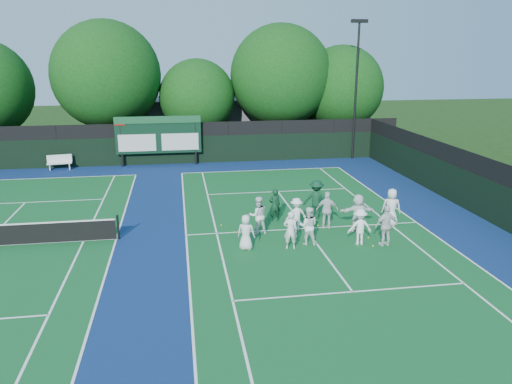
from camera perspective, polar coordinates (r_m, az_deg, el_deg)
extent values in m
plane|color=#17350E|center=(22.37, 6.31, -5.06)|extent=(120.00, 120.00, 0.00)
cube|color=navy|center=(22.57, -9.31, -4.97)|extent=(34.00, 32.00, 0.01)
cube|color=#125825|center=(23.27, 5.66, -4.17)|extent=(10.97, 23.77, 0.00)
cube|color=white|center=(34.42, 0.70, 2.50)|extent=(10.97, 0.08, 0.00)
cube|color=white|center=(22.56, -8.00, -4.89)|extent=(0.08, 23.77, 0.00)
cube|color=white|center=(25.18, 17.86, -3.31)|extent=(0.08, 23.77, 0.00)
cube|color=white|center=(22.62, -4.51, -4.73)|extent=(0.08, 23.77, 0.00)
cube|color=white|center=(24.60, 15.00, -3.53)|extent=(0.08, 23.77, 0.00)
cube|color=white|center=(17.66, 10.97, -11.13)|extent=(8.23, 0.08, 0.00)
cube|color=white|center=(29.20, 2.52, 0.06)|extent=(8.23, 0.08, 0.00)
cube|color=white|center=(23.27, 5.66, -4.16)|extent=(0.08, 12.80, 0.00)
cube|color=white|center=(34.95, -22.56, 1.48)|extent=(10.97, 0.08, 0.00)
cube|color=white|center=(22.74, -15.68, -5.18)|extent=(0.08, 23.77, 0.00)
cube|color=white|center=(22.95, -19.09, -5.28)|extent=(0.08, 23.77, 0.00)
cube|color=white|center=(29.83, -24.87, -1.09)|extent=(8.23, 0.08, 0.00)
cube|color=black|center=(36.79, -9.41, 4.73)|extent=(34.00, 0.08, 2.00)
cube|color=black|center=(36.54, -9.52, 7.04)|extent=(34.00, 0.05, 1.00)
cube|color=black|center=(26.65, 24.80, -0.76)|extent=(0.08, 32.00, 2.00)
cube|color=black|center=(26.30, 25.18, 2.37)|extent=(0.05, 32.00, 1.00)
cylinder|color=black|center=(36.47, -15.15, 5.50)|extent=(0.16, 0.16, 3.50)
cylinder|color=black|center=(36.28, -6.93, 5.88)|extent=(0.16, 0.16, 3.50)
cube|color=black|center=(36.21, -11.09, 6.40)|extent=(6.00, 0.15, 2.60)
cube|color=#154C28|center=(35.95, -11.19, 8.10)|extent=(6.00, 0.05, 0.50)
cube|color=silver|center=(36.28, -13.43, 5.48)|extent=(2.60, 0.04, 1.20)
cube|color=silver|center=(36.17, -8.67, 5.70)|extent=(2.60, 0.04, 1.20)
cube|color=maroon|center=(36.15, -15.33, 7.73)|extent=(0.70, 0.04, 0.50)
cube|color=#56565B|center=(44.68, -4.29, 8.13)|extent=(18.00, 6.00, 4.00)
cylinder|color=black|center=(38.29, 11.33, 11.11)|extent=(0.16, 0.16, 10.00)
cube|color=black|center=(38.24, 11.75, 18.59)|extent=(1.20, 0.30, 0.25)
cylinder|color=black|center=(22.54, -15.49, -3.90)|extent=(0.10, 0.10, 1.10)
cube|color=white|center=(37.11, -21.55, 3.07)|extent=(1.68, 0.70, 0.07)
cube|color=white|center=(37.21, -21.55, 3.58)|extent=(1.62, 0.34, 0.54)
cube|color=white|center=(37.31, -22.49, 2.66)|extent=(0.13, 0.39, 0.43)
cube|color=white|center=(37.02, -20.53, 2.76)|extent=(0.13, 0.39, 0.43)
cylinder|color=black|center=(40.45, -16.22, 6.15)|extent=(0.44, 0.44, 3.17)
sphere|color=#0D3A0F|center=(39.99, -16.73, 12.69)|extent=(8.09, 8.09, 8.09)
sphere|color=#0D3A0F|center=(40.26, -15.72, 11.62)|extent=(5.66, 5.66, 5.66)
cylinder|color=black|center=(40.24, -6.58, 5.98)|extent=(0.44, 0.44, 2.28)
sphere|color=#0D3A0F|center=(39.81, -6.73, 10.73)|extent=(5.87, 5.87, 5.87)
sphere|color=#0D3A0F|center=(40.20, -5.86, 9.96)|extent=(4.11, 4.11, 4.11)
cylinder|color=black|center=(40.99, 2.76, 6.80)|extent=(0.44, 0.44, 3.06)
sphere|color=#0D3A0F|center=(40.53, 2.84, 13.15)|extent=(8.03, 8.03, 8.03)
sphere|color=#0D3A0F|center=(41.00, 3.58, 12.04)|extent=(5.62, 5.62, 5.62)
cylinder|color=black|center=(42.35, 9.51, 6.54)|extent=(0.44, 0.44, 2.55)
sphere|color=#0D3A0F|center=(41.92, 9.75, 11.68)|extent=(6.76, 6.76, 6.76)
sphere|color=#0D3A0F|center=(42.45, 10.36, 10.79)|extent=(4.73, 4.73, 4.73)
sphere|color=#CED118|center=(22.65, -2.44, -4.61)|extent=(0.07, 0.07, 0.07)
sphere|color=#CED118|center=(23.63, 7.09, -3.84)|extent=(0.07, 0.07, 0.07)
sphere|color=#CED118|center=(21.66, 13.23, -6.01)|extent=(0.07, 0.07, 0.07)
sphere|color=#CED118|center=(23.57, -4.00, -3.81)|extent=(0.07, 0.07, 0.07)
sphere|color=#CED118|center=(26.92, 4.26, -1.30)|extent=(0.07, 0.07, 0.07)
sphere|color=#CED118|center=(22.54, 12.72, -5.11)|extent=(0.07, 0.07, 0.07)
imported|color=white|center=(20.57, -1.15, -4.62)|extent=(0.86, 0.71, 1.50)
imported|color=white|center=(20.66, 3.96, -4.38)|extent=(0.64, 0.46, 1.63)
imported|color=white|center=(21.18, 5.98, -3.87)|extent=(0.94, 0.81, 1.66)
imported|color=white|center=(21.53, 11.78, -3.91)|extent=(1.03, 0.62, 1.58)
imported|color=silver|center=(21.62, 14.67, -3.74)|extent=(1.09, 0.57, 1.78)
imported|color=white|center=(22.29, 0.23, -2.67)|extent=(0.90, 0.73, 1.73)
imported|color=white|center=(22.79, 4.62, -2.56)|extent=(1.08, 0.74, 1.54)
imported|color=silver|center=(23.19, 8.14, -2.06)|extent=(1.10, 0.66, 1.75)
imported|color=white|center=(23.10, 11.55, -2.32)|extent=(1.63, 0.57, 1.74)
imported|color=white|center=(24.15, 15.21, -1.70)|extent=(1.02, 0.83, 1.79)
imported|color=#0E331D|center=(23.95, 2.15, -1.52)|extent=(0.63, 0.46, 1.60)
imported|color=#0E3620|center=(24.47, 6.89, -0.84)|extent=(1.41, 1.06, 1.93)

